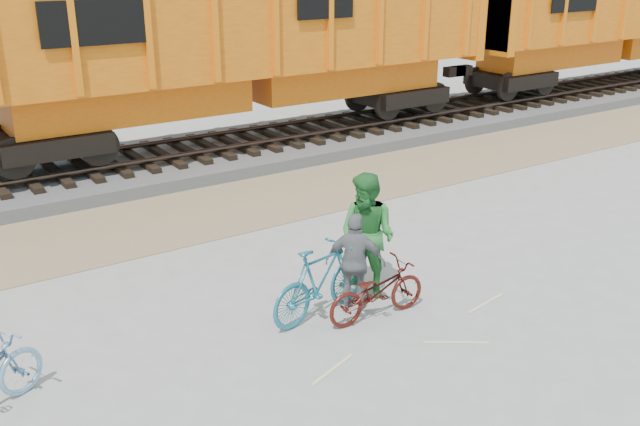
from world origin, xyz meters
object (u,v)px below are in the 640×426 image
at_px(person_man, 367,236).
at_px(person_woman, 355,262).
at_px(hopper_car_right, 612,12).
at_px(hopper_car_center, 245,39).
at_px(bicycle_teal, 320,281).
at_px(bicycle_maroon, 377,291).

relative_size(person_man, person_woman, 1.29).
height_order(person_man, person_woman, person_man).
bearing_deg(hopper_car_right, hopper_car_center, 180.00).
xyz_separation_m(bicycle_teal, bicycle_maroon, (0.65, -0.51, -0.13)).
xyz_separation_m(hopper_car_right, bicycle_teal, (-18.38, -8.50, -2.44)).
distance_m(bicycle_teal, person_man, 1.10).
height_order(hopper_car_center, bicycle_maroon, hopper_car_center).
bearing_deg(bicycle_maroon, person_man, -23.92).
height_order(hopper_car_center, person_woman, hopper_car_center).
relative_size(hopper_car_center, bicycle_maroon, 8.54).
relative_size(hopper_car_center, hopper_car_right, 1.00).
distance_m(hopper_car_right, person_man, 19.36).
height_order(hopper_car_right, person_man, hopper_car_right).
height_order(hopper_car_center, bicycle_teal, hopper_car_center).
xyz_separation_m(hopper_car_center, bicycle_maroon, (-2.73, -9.01, -2.58)).
distance_m(hopper_car_center, bicycle_maroon, 9.76).
bearing_deg(hopper_car_center, hopper_car_right, 0.00).
relative_size(hopper_car_center, person_man, 7.11).
xyz_separation_m(bicycle_maroon, person_woman, (-0.10, 0.40, 0.34)).
bearing_deg(hopper_car_right, bicycle_maroon, -153.06).
bearing_deg(bicycle_maroon, bicycle_teal, 54.08).
bearing_deg(bicycle_maroon, hopper_car_center, -14.52).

